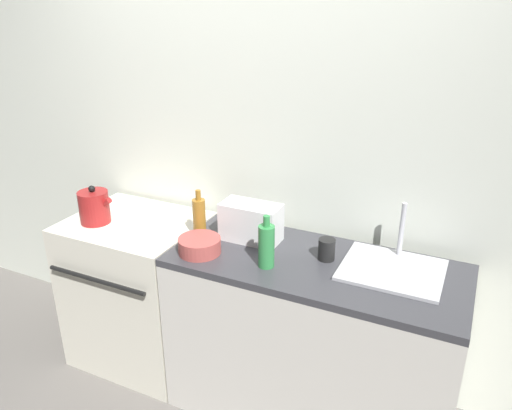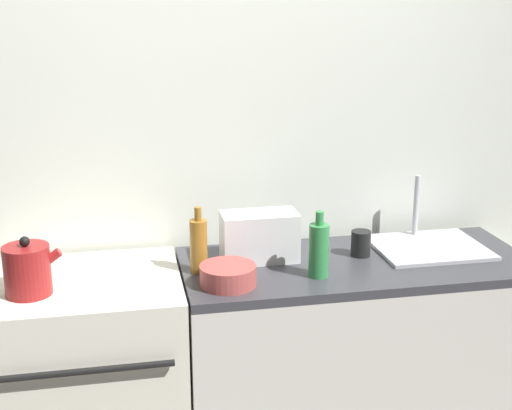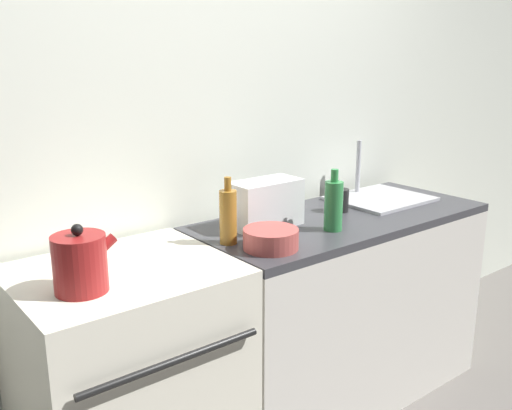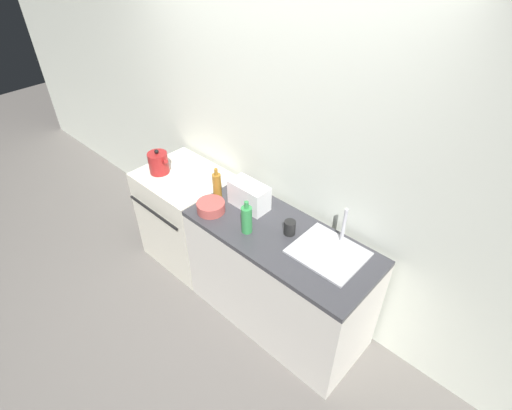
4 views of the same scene
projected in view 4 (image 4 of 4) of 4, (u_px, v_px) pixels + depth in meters
ground_plane at (209, 304)px, 3.38m from camera, size 12.00×12.00×0.00m
wall_back at (263, 140)px, 2.97m from camera, size 8.00×0.05×2.60m
stove at (188, 216)px, 3.59m from camera, size 0.73×0.65×0.90m
counter_block at (279, 279)px, 3.01m from camera, size 1.40×0.61×0.90m
kettle at (159, 163)px, 3.30m from camera, size 0.21×0.16×0.22m
toaster at (249, 195)px, 2.93m from camera, size 0.30×0.16×0.20m
sink_tray at (329, 251)px, 2.59m from camera, size 0.45×0.38×0.28m
bottle_amber at (217, 186)px, 3.01m from camera, size 0.07×0.07×0.26m
bottle_green at (247, 219)px, 2.70m from camera, size 0.08×0.08×0.26m
cup_black at (290, 228)px, 2.72m from camera, size 0.08×0.08×0.10m
bowl at (211, 207)px, 2.92m from camera, size 0.21×0.21×0.08m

